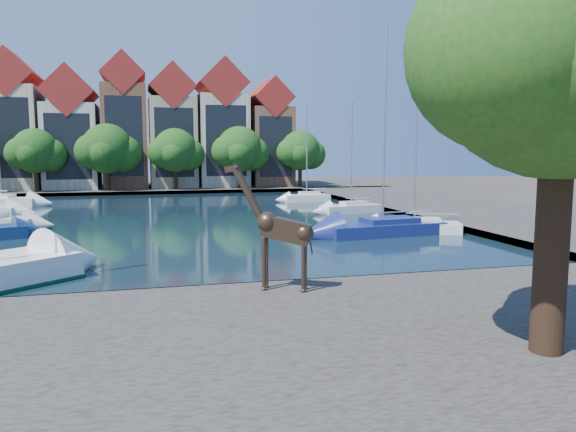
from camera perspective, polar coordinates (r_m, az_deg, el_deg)
name	(u,v)px	position (r m, az deg, el deg)	size (l,w,h in m)	color
ground	(202,298)	(21.12, -8.70, -8.24)	(160.00, 160.00, 0.00)	#38332B
water_basin	(170,219)	(44.68, -11.87, -0.29)	(38.00, 50.00, 0.08)	black
near_quay	(232,360)	(14.43, -5.75, -14.39)	(50.00, 14.00, 0.50)	#49453F
far_quay	(158,188)	(76.51, -13.03, 2.75)	(60.00, 16.00, 0.50)	#49453F
right_quay	(456,208)	(52.15, 16.73, 0.80)	(14.00, 52.00, 0.50)	#49453F
plane_tree	(567,53)	(15.00, 26.48, 14.59)	(8.32, 6.40, 10.62)	#332114
townhouse_west_mid	(16,126)	(77.80, -25.94, 8.19)	(5.94, 9.18, 16.79)	beige
townhouse_west_inner	(72,134)	(76.79, -21.10, 7.78)	(6.43, 9.18, 15.15)	beige
townhouse_center	(125,126)	(76.37, -16.23, 8.74)	(5.44, 9.18, 16.93)	brown
townhouse_east_inner	(172,132)	(76.43, -11.67, 8.39)	(5.94, 9.18, 15.79)	tan
townhouse_east_mid	(221,129)	(77.06, -6.79, 8.75)	(6.43, 9.18, 16.65)	beige
townhouse_east_end	(268,137)	(78.18, -2.01, 8.03)	(5.44, 9.18, 14.43)	brown
far_tree_west	(36,152)	(71.79, -24.23, 5.92)	(6.76, 5.20, 7.36)	#332114
far_tree_mid_west	(108,150)	(70.90, -17.81, 6.37)	(7.80, 6.00, 8.00)	#332114
far_tree_mid_east	(176,152)	(70.92, -11.31, 6.43)	(7.02, 5.40, 7.52)	#332114
far_tree_east	(240,151)	(71.83, -4.88, 6.62)	(7.54, 5.80, 7.84)	#332114
far_tree_far_east	(301,152)	(73.60, 1.30, 6.53)	(6.76, 5.20, 7.36)	#332114
giraffe_statue	(279,229)	(19.65, -0.93, -1.34)	(2.93, 1.60, 4.42)	#38281C
sailboat_left_e	(1,200)	(59.59, -27.11, 1.46)	(7.09, 3.88, 9.52)	white
sailboat_right_a	(414,224)	(37.32, 12.70, -0.84)	(6.13, 3.97, 9.34)	white
sailboat_right_b	(383,226)	(35.82, 9.61, -0.97)	(8.08, 3.63, 12.97)	navy
sailboat_right_c	(351,207)	(47.72, 6.41, 0.96)	(5.32, 2.62, 9.41)	silver
sailboat_right_d	(307,196)	(57.68, 1.91, 2.06)	(4.77, 1.87, 9.89)	white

